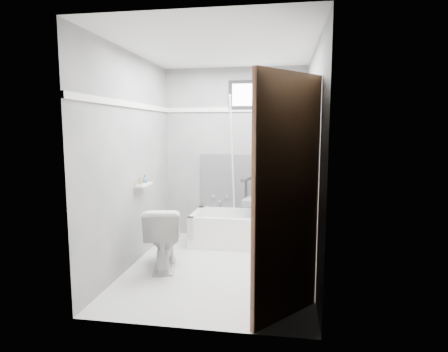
% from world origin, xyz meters
% --- Properties ---
extents(floor, '(2.60, 2.60, 0.00)m').
position_xyz_m(floor, '(0.00, 0.00, 0.00)').
color(floor, silver).
rests_on(floor, ground).
extents(ceiling, '(2.60, 2.60, 0.00)m').
position_xyz_m(ceiling, '(0.00, 0.00, 2.40)').
color(ceiling, silver).
rests_on(ceiling, floor).
extents(wall_back, '(2.00, 0.02, 2.40)m').
position_xyz_m(wall_back, '(0.00, 1.30, 1.20)').
color(wall_back, slate).
rests_on(wall_back, floor).
extents(wall_front, '(2.00, 0.02, 2.40)m').
position_xyz_m(wall_front, '(0.00, -1.30, 1.20)').
color(wall_front, slate).
rests_on(wall_front, floor).
extents(wall_left, '(0.02, 2.60, 2.40)m').
position_xyz_m(wall_left, '(-1.00, 0.00, 1.20)').
color(wall_left, slate).
rests_on(wall_left, floor).
extents(wall_right, '(0.02, 2.60, 2.40)m').
position_xyz_m(wall_right, '(1.00, 0.00, 1.20)').
color(wall_right, slate).
rests_on(wall_right, floor).
extents(bathtub, '(1.50, 0.70, 0.42)m').
position_xyz_m(bathtub, '(0.23, 0.93, 0.21)').
color(bathtub, white).
rests_on(bathtub, floor).
extents(office_chair, '(0.75, 0.75, 1.11)m').
position_xyz_m(office_chair, '(0.47, 0.96, 0.68)').
color(office_chair, slate).
rests_on(office_chair, bathtub).
extents(toilet, '(0.54, 0.78, 0.69)m').
position_xyz_m(toilet, '(-0.62, -0.07, 0.35)').
color(toilet, white).
rests_on(toilet, floor).
extents(door, '(0.78, 0.78, 2.00)m').
position_xyz_m(door, '(0.98, -1.28, 1.00)').
color(door, brown).
rests_on(door, floor).
extents(window, '(0.66, 0.04, 0.40)m').
position_xyz_m(window, '(0.25, 1.29, 2.02)').
color(window, black).
rests_on(window, wall_back).
extents(backerboard, '(1.50, 0.02, 0.78)m').
position_xyz_m(backerboard, '(0.25, 1.29, 0.80)').
color(backerboard, '#4C4C4F').
rests_on(backerboard, wall_back).
extents(trim_back, '(2.00, 0.02, 0.06)m').
position_xyz_m(trim_back, '(0.00, 1.29, 1.82)').
color(trim_back, white).
rests_on(trim_back, wall_back).
extents(trim_left, '(0.02, 2.60, 0.06)m').
position_xyz_m(trim_left, '(-0.99, 0.00, 1.82)').
color(trim_left, white).
rests_on(trim_left, wall_left).
extents(pole, '(0.02, 0.59, 1.87)m').
position_xyz_m(pole, '(0.01, 1.06, 1.05)').
color(pole, white).
rests_on(pole, bathtub).
extents(shelf, '(0.10, 0.32, 0.02)m').
position_xyz_m(shelf, '(-0.93, 0.18, 0.90)').
color(shelf, white).
rests_on(shelf, wall_left).
extents(soap_bottle_a, '(0.06, 0.06, 0.10)m').
position_xyz_m(soap_bottle_a, '(-0.94, 0.10, 0.97)').
color(soap_bottle_a, '#A39351').
rests_on(soap_bottle_a, shelf).
extents(soap_bottle_b, '(0.11, 0.11, 0.10)m').
position_xyz_m(soap_bottle_b, '(-0.94, 0.24, 0.96)').
color(soap_bottle_b, '#466382').
rests_on(soap_bottle_b, shelf).
extents(faucet, '(0.26, 0.10, 0.16)m').
position_xyz_m(faucet, '(-0.20, 1.27, 0.55)').
color(faucet, silver).
rests_on(faucet, wall_back).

